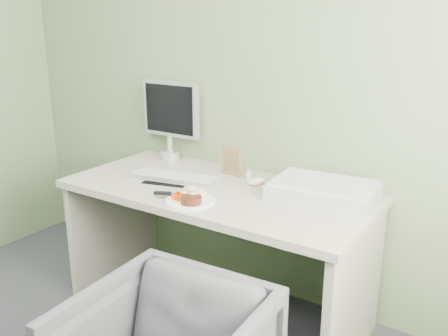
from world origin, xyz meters
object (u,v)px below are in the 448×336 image
Objects in this scene: desk at (217,221)px; scanner at (323,192)px; monitor at (171,115)px; plate at (190,201)px.

scanner reaches higher than desk.
desk is at bearing -29.99° from monitor.
monitor reaches higher than scanner.
scanner reaches higher than plate.
monitor is at bearing 150.43° from desk.
scanner is 1.03× the size of monitor.
plate reaches higher than desk.
plate is 0.49× the size of scanner.
desk is at bearing 92.49° from plate.
scanner is (0.51, 0.39, 0.03)m from plate.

